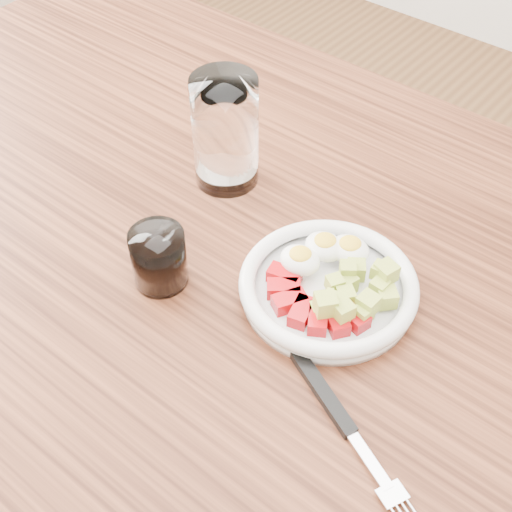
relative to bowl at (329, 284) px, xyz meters
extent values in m
cube|color=brown|center=(-0.72, 0.31, -0.42)|extent=(0.07, 0.07, 0.73)
cube|color=brown|center=(-0.07, -0.04, -0.04)|extent=(1.50, 0.90, 0.04)
cylinder|color=white|center=(0.00, 0.00, -0.01)|extent=(0.19, 0.19, 0.01)
torus|color=white|center=(0.00, 0.00, 0.00)|extent=(0.19, 0.19, 0.02)
cube|color=#B40B10|center=(-0.04, -0.02, 0.00)|extent=(0.04, 0.03, 0.02)
cube|color=#B40B10|center=(-0.03, -0.04, 0.00)|extent=(0.04, 0.04, 0.02)
cube|color=#B40B10|center=(-0.02, -0.05, 0.00)|extent=(0.03, 0.04, 0.02)
cube|color=#B40B10|center=(0.00, -0.05, 0.00)|extent=(0.03, 0.04, 0.02)
cube|color=#B40B10|center=(0.02, -0.05, 0.00)|extent=(0.04, 0.04, 0.02)
cube|color=#B40B10|center=(0.03, -0.04, 0.00)|extent=(0.04, 0.04, 0.02)
cube|color=#B40B10|center=(0.05, -0.02, 0.00)|extent=(0.04, 0.03, 0.02)
ellipsoid|color=white|center=(-0.03, 0.03, 0.01)|extent=(0.05, 0.04, 0.03)
ellipsoid|color=yellow|center=(-0.03, 0.03, 0.02)|extent=(0.03, 0.03, 0.01)
ellipsoid|color=white|center=(-0.01, 0.05, 0.01)|extent=(0.05, 0.04, 0.03)
ellipsoid|color=yellow|center=(-0.01, 0.05, 0.02)|extent=(0.03, 0.03, 0.01)
ellipsoid|color=white|center=(-0.04, 0.00, 0.01)|extent=(0.05, 0.04, 0.03)
ellipsoid|color=yellow|center=(-0.04, 0.00, 0.02)|extent=(0.03, 0.03, 0.01)
cube|color=#C0C84D|center=(0.01, -0.04, 0.00)|extent=(0.02, 0.02, 0.02)
cube|color=#C0C84D|center=(0.05, 0.04, 0.02)|extent=(0.03, 0.03, 0.02)
cube|color=#C0C84D|center=(0.06, 0.02, 0.01)|extent=(0.03, 0.03, 0.02)
cube|color=#C0C84D|center=(0.01, 0.03, 0.01)|extent=(0.03, 0.03, 0.02)
cube|color=#C0C84D|center=(0.04, 0.04, 0.02)|extent=(0.02, 0.02, 0.02)
cube|color=#C0C84D|center=(0.05, -0.01, 0.01)|extent=(0.02, 0.02, 0.02)
cube|color=#C0C84D|center=(0.01, -0.01, 0.01)|extent=(0.02, 0.02, 0.02)
cube|color=#C0C84D|center=(0.05, 0.02, 0.01)|extent=(0.02, 0.02, 0.02)
cube|color=#C0C84D|center=(0.05, -0.02, 0.01)|extent=(0.02, 0.02, 0.02)
cube|color=#C0C84D|center=(0.02, 0.01, 0.01)|extent=(0.03, 0.03, 0.02)
cube|color=#C0C84D|center=(0.04, -0.03, 0.02)|extent=(0.02, 0.02, 0.02)
cube|color=#C0C84D|center=(0.02, -0.03, 0.01)|extent=(0.02, 0.02, 0.02)
cube|color=#C0C84D|center=(0.01, 0.02, 0.02)|extent=(0.02, 0.02, 0.02)
cube|color=#C0C84D|center=(0.03, -0.01, 0.01)|extent=(0.03, 0.03, 0.02)
cube|color=#C0C84D|center=(0.02, -0.04, 0.02)|extent=(0.03, 0.03, 0.02)
cube|color=black|center=(0.07, -0.11, -0.01)|extent=(0.10, 0.06, 0.01)
cube|color=silver|center=(0.14, -0.14, -0.01)|extent=(0.06, 0.03, 0.00)
cube|color=silver|center=(0.18, -0.16, -0.01)|extent=(0.03, 0.03, 0.00)
cylinder|color=white|center=(-0.22, 0.08, 0.05)|extent=(0.08, 0.08, 0.15)
cylinder|color=white|center=(-0.16, -0.10, 0.02)|extent=(0.06, 0.06, 0.07)
cylinder|color=black|center=(-0.16, -0.10, 0.02)|extent=(0.05, 0.05, 0.06)
camera|label=1|loc=(0.26, -0.45, 0.58)|focal=50.00mm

